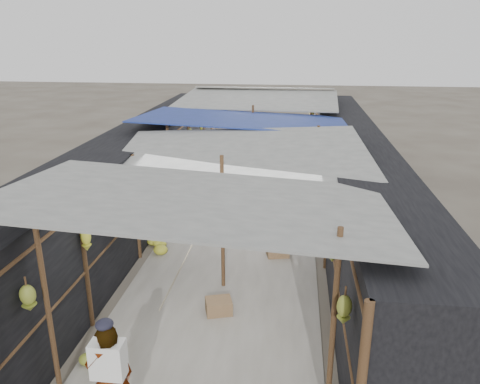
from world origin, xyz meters
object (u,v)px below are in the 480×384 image
at_px(crate_near, 219,307).
at_px(black_basin, 303,186).
at_px(shopper_blue, 215,169).
at_px(vendor_seated, 299,162).
at_px(vendor_elderly, 110,377).

relative_size(crate_near, black_basin, 0.68).
relative_size(shopper_blue, vendor_seated, 1.83).
bearing_deg(crate_near, vendor_seated, 63.89).
distance_m(shopper_blue, vendor_seated, 3.53).
relative_size(black_basin, shopper_blue, 0.38).
height_order(vendor_elderly, vendor_seated, vendor_elderly).
bearing_deg(vendor_seated, black_basin, 14.42).
height_order(crate_near, vendor_elderly, vendor_elderly).
distance_m(black_basin, vendor_elderly, 9.97).
distance_m(crate_near, vendor_seated, 8.71).
bearing_deg(vendor_elderly, vendor_seated, -124.04).
xyz_separation_m(black_basin, shopper_blue, (-2.58, -1.01, 0.75)).
bearing_deg(black_basin, vendor_seated, 95.24).
bearing_deg(crate_near, vendor_elderly, -126.07).
bearing_deg(vendor_elderly, black_basin, -126.56).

